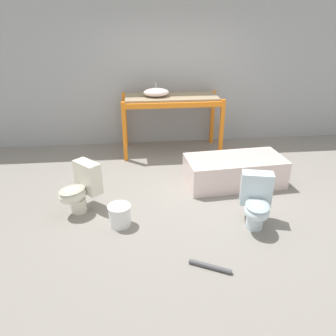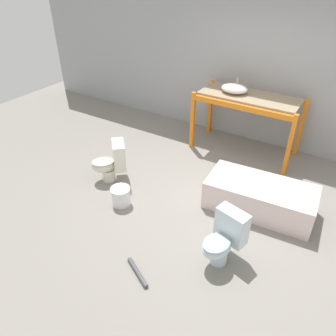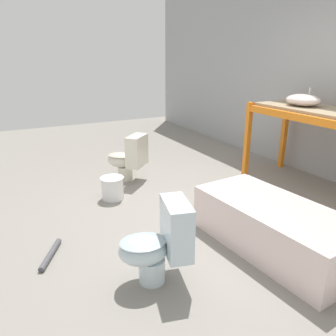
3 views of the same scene
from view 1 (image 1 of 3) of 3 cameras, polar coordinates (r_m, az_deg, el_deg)
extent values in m
plane|color=gray|center=(5.09, 3.69, -3.56)|extent=(12.00, 12.00, 0.00)
cube|color=#9EA0A3|center=(6.66, 0.88, 17.84)|extent=(10.80, 0.08, 3.20)
cube|color=orange|center=(5.93, -7.59, 6.22)|extent=(0.07, 0.07, 1.09)
cube|color=orange|center=(6.14, 9.30, 6.76)|extent=(0.07, 0.07, 1.09)
cube|color=orange|center=(6.64, -7.51, 8.27)|extent=(0.07, 0.07, 1.09)
cube|color=orange|center=(6.82, 7.71, 8.73)|extent=(0.07, 0.07, 1.09)
cube|color=orange|center=(5.84, 1.03, 10.87)|extent=(1.77, 0.06, 0.09)
cube|color=orange|center=(6.56, 0.21, 12.45)|extent=(1.77, 0.06, 0.09)
cube|color=#998466|center=(6.18, 0.60, 12.27)|extent=(1.70, 0.67, 0.04)
ellipsoid|color=silver|center=(6.12, -2.06, 13.04)|extent=(0.47, 0.38, 0.15)
cylinder|color=silver|center=(6.20, -2.15, 14.29)|extent=(0.02, 0.02, 0.08)
cube|color=silver|center=(5.24, 11.47, -0.49)|extent=(1.56, 0.83, 0.44)
cube|color=beige|center=(5.19, 11.59, 0.83)|extent=(1.47, 0.74, 0.18)
cylinder|color=silver|center=(4.29, 14.84, -8.85)|extent=(0.21, 0.21, 0.20)
ellipsoid|color=silver|center=(4.14, 15.21, -7.17)|extent=(0.39, 0.45, 0.21)
ellipsoid|color=#9FAFB7|center=(4.10, 15.33, -6.30)|extent=(0.37, 0.43, 0.03)
cube|color=silver|center=(4.28, 15.11, -3.45)|extent=(0.42, 0.27, 0.43)
cylinder|color=silver|center=(4.63, -15.30, -6.24)|extent=(0.21, 0.21, 0.20)
ellipsoid|color=silver|center=(4.50, -16.27, -4.48)|extent=(0.49, 0.49, 0.21)
ellipsoid|color=#B3AF9F|center=(4.47, -16.38, -3.66)|extent=(0.46, 0.46, 0.03)
cube|color=silver|center=(4.56, -13.78, -1.51)|extent=(0.40, 0.41, 0.43)
cylinder|color=white|center=(4.22, -8.41, -8.18)|extent=(0.27, 0.27, 0.28)
cylinder|color=white|center=(4.15, -8.52, -6.64)|extent=(0.29, 0.29, 0.02)
cylinder|color=#4C4C51|center=(3.64, 7.34, -16.65)|extent=(0.43, 0.26, 0.05)
camera|label=2|loc=(2.56, 76.54, 24.03)|focal=35.00mm
camera|label=3|loc=(4.27, 48.63, 6.89)|focal=35.00mm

